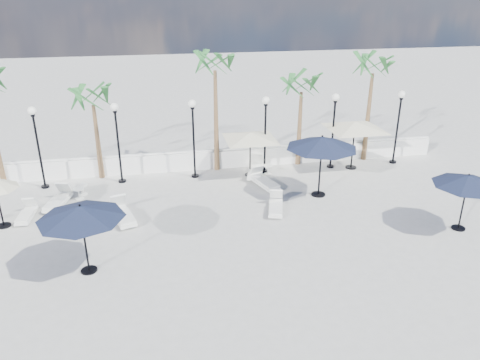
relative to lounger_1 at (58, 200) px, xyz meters
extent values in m
plane|color=#9F9F9A|center=(6.07, -4.37, -0.24)|extent=(100.00, 100.00, 0.00)
cube|color=white|center=(6.07, 3.13, 0.21)|extent=(26.00, 0.30, 0.90)
cube|color=white|center=(6.07, 3.13, 0.73)|extent=(26.00, 0.12, 0.08)
cylinder|color=black|center=(-0.93, 2.13, -0.19)|extent=(0.36, 0.36, 0.10)
cylinder|color=black|center=(-0.93, 2.13, 1.51)|extent=(0.10, 0.10, 3.50)
cylinder|color=black|center=(-0.93, 2.13, 3.21)|extent=(0.18, 0.18, 0.10)
sphere|color=white|center=(-0.93, 2.13, 3.42)|extent=(0.36, 0.36, 0.36)
cylinder|color=black|center=(2.57, 2.13, -0.19)|extent=(0.36, 0.36, 0.10)
cylinder|color=black|center=(2.57, 2.13, 1.51)|extent=(0.10, 0.10, 3.50)
cylinder|color=black|center=(2.57, 2.13, 3.21)|extent=(0.18, 0.18, 0.10)
sphere|color=white|center=(2.57, 2.13, 3.42)|extent=(0.36, 0.36, 0.36)
cylinder|color=black|center=(6.07, 2.13, -0.19)|extent=(0.36, 0.36, 0.10)
cylinder|color=black|center=(6.07, 2.13, 1.51)|extent=(0.10, 0.10, 3.50)
cylinder|color=black|center=(6.07, 2.13, 3.21)|extent=(0.18, 0.18, 0.10)
sphere|color=white|center=(6.07, 2.13, 3.42)|extent=(0.36, 0.36, 0.36)
cylinder|color=black|center=(9.57, 2.13, -0.19)|extent=(0.36, 0.36, 0.10)
cylinder|color=black|center=(9.57, 2.13, 1.51)|extent=(0.10, 0.10, 3.50)
cylinder|color=black|center=(9.57, 2.13, 3.21)|extent=(0.18, 0.18, 0.10)
sphere|color=white|center=(9.57, 2.13, 3.42)|extent=(0.36, 0.36, 0.36)
cylinder|color=black|center=(13.07, 2.13, -0.19)|extent=(0.36, 0.36, 0.10)
cylinder|color=black|center=(13.07, 2.13, 1.51)|extent=(0.10, 0.10, 3.50)
cylinder|color=black|center=(13.07, 2.13, 3.21)|extent=(0.18, 0.18, 0.10)
sphere|color=white|center=(13.07, 2.13, 3.42)|extent=(0.36, 0.36, 0.36)
cylinder|color=black|center=(16.57, 2.13, -0.19)|extent=(0.36, 0.36, 0.10)
cylinder|color=black|center=(16.57, 2.13, 1.51)|extent=(0.10, 0.10, 3.50)
cylinder|color=black|center=(16.57, 2.13, 3.21)|extent=(0.18, 0.18, 0.10)
sphere|color=white|center=(16.57, 2.13, 3.42)|extent=(0.36, 0.36, 0.36)
cone|color=brown|center=(1.57, 2.93, 1.56)|extent=(0.28, 0.28, 3.60)
cone|color=brown|center=(7.27, 2.93, 2.26)|extent=(0.28, 0.28, 5.00)
cone|color=brown|center=(11.57, 2.93, 1.66)|extent=(0.28, 0.28, 3.80)
cone|color=brown|center=(15.27, 2.93, 2.06)|extent=(0.28, 0.28, 4.60)
cube|color=white|center=(0.00, -0.02, -0.09)|extent=(1.04, 1.97, 0.10)
cube|color=white|center=(-0.06, -0.27, 0.02)|extent=(0.86, 1.37, 0.10)
cube|color=white|center=(0.17, 0.72, 0.29)|extent=(0.67, 0.57, 0.59)
cube|color=white|center=(2.78, -1.88, -0.08)|extent=(1.18, 2.08, 0.11)
cube|color=white|center=(2.86, -2.14, 0.04)|extent=(0.96, 1.45, 0.11)
cube|color=white|center=(2.56, -1.12, 0.31)|extent=(0.72, 0.62, 0.62)
cube|color=white|center=(-1.06, -1.04, -0.11)|extent=(0.62, 1.61, 0.09)
cube|color=white|center=(-1.07, -1.25, -0.02)|extent=(0.56, 1.10, 0.09)
cube|color=white|center=(-1.02, -0.40, 0.20)|extent=(0.52, 0.40, 0.49)
cube|color=white|center=(9.01, -2.25, -0.10)|extent=(1.01, 1.79, 0.09)
cube|color=white|center=(8.95, -2.47, 0.00)|extent=(0.82, 1.25, 0.09)
cube|color=white|center=(9.20, -1.58, 0.24)|extent=(0.62, 0.53, 0.53)
cube|color=white|center=(9.15, 0.37, -0.09)|extent=(1.18, 2.01, 0.10)
cube|color=white|center=(9.23, 0.13, 0.03)|extent=(0.95, 1.41, 0.10)
cube|color=white|center=(8.92, 1.11, 0.29)|extent=(0.70, 0.61, 0.60)
cube|color=white|center=(9.04, 1.83, -0.08)|extent=(1.24, 2.15, 0.11)
cube|color=white|center=(8.96, 1.56, 0.05)|extent=(1.01, 1.50, 0.11)
cube|color=white|center=(9.28, 2.62, 0.33)|extent=(0.75, 0.65, 0.64)
cylinder|color=white|center=(0.79, 0.54, -0.23)|extent=(0.38, 0.38, 0.03)
cylinder|color=white|center=(0.79, 0.54, -0.01)|extent=(0.06, 0.06, 0.46)
cylinder|color=white|center=(0.79, 0.54, 0.23)|extent=(0.50, 0.50, 0.03)
cylinder|color=white|center=(0.89, 1.00, -0.23)|extent=(0.39, 0.39, 0.03)
cylinder|color=white|center=(0.89, 1.00, -0.01)|extent=(0.06, 0.06, 0.47)
cylinder|color=white|center=(0.89, 1.00, 0.24)|extent=(0.51, 0.51, 0.03)
cylinder|color=white|center=(9.67, 1.83, -0.23)|extent=(0.36, 0.36, 0.03)
cylinder|color=white|center=(9.67, 1.83, -0.03)|extent=(0.05, 0.05, 0.43)
cylinder|color=white|center=(9.67, 1.83, 0.19)|extent=(0.46, 0.46, 0.03)
cylinder|color=black|center=(1.81, -5.38, -0.21)|extent=(0.54, 0.54, 0.06)
cylinder|color=black|center=(1.81, -5.38, 0.93)|extent=(0.07, 0.07, 2.35)
cone|color=black|center=(1.81, -5.38, 1.93)|extent=(2.78, 2.78, 0.43)
sphere|color=black|center=(1.81, -5.38, 2.17)|extent=(0.08, 0.08, 0.08)
cylinder|color=black|center=(11.30, -1.05, -0.21)|extent=(0.63, 0.63, 0.07)
cylinder|color=black|center=(11.30, -1.05, 1.10)|extent=(0.08, 0.08, 2.69)
cone|color=black|center=(11.30, -1.05, 2.24)|extent=(3.14, 3.14, 0.50)
sphere|color=black|center=(11.30, -1.05, 2.52)|extent=(0.09, 0.09, 0.09)
cylinder|color=black|center=(15.59, -5.04, -0.21)|extent=(0.52, 0.52, 0.06)
cylinder|color=black|center=(15.59, -5.04, 0.86)|extent=(0.06, 0.06, 2.21)
cone|color=black|center=(15.59, -5.04, 1.80)|extent=(2.58, 2.58, 0.41)
sphere|color=black|center=(15.59, -5.04, 2.03)|extent=(0.07, 0.07, 0.07)
cylinder|color=black|center=(8.77, 1.83, -0.21)|extent=(0.49, 0.49, 0.06)
cylinder|color=black|center=(8.77, 1.83, 0.85)|extent=(0.07, 0.07, 2.18)
pyramid|color=beige|center=(8.77, 1.83, 1.96)|extent=(4.83, 4.83, 0.33)
cylinder|color=black|center=(14.09, 1.83, -0.21)|extent=(0.56, 0.56, 0.06)
cylinder|color=black|center=(14.09, 1.83, 0.98)|extent=(0.08, 0.08, 2.44)
pyramid|color=beige|center=(14.09, 1.83, 2.22)|extent=(5.29, 5.29, 0.38)
cylinder|color=black|center=(-1.80, -1.56, -0.21)|extent=(0.53, 0.53, 0.06)
camera|label=1|loc=(4.29, -19.17, 8.56)|focal=35.00mm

